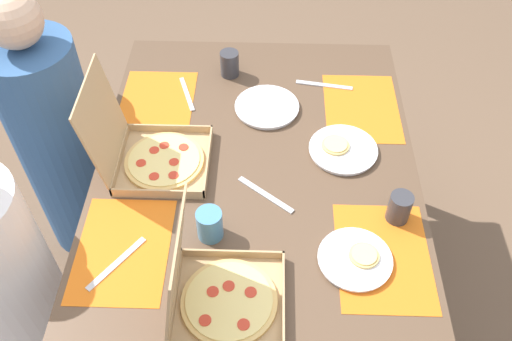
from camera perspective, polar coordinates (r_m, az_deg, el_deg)
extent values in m
plane|color=brown|center=(2.38, 0.00, -12.48)|extent=(6.00, 6.00, 0.00)
cylinder|color=#3F3328|center=(2.51, 10.98, 4.46)|extent=(0.07, 0.07, 0.74)
cylinder|color=#3F3328|center=(2.52, -10.01, 4.92)|extent=(0.07, 0.07, 0.74)
cube|color=brown|center=(1.76, 0.00, -0.33)|extent=(1.39, 1.03, 0.03)
cube|color=orange|center=(1.59, 13.14, -8.72)|extent=(0.36, 0.26, 0.00)
cube|color=orange|center=(1.99, 10.96, 6.47)|extent=(0.36, 0.26, 0.00)
cube|color=orange|center=(1.60, -13.70, -8.01)|extent=(0.36, 0.26, 0.00)
cube|color=orange|center=(2.01, -10.33, 6.92)|extent=(0.36, 0.26, 0.00)
cube|color=tan|center=(1.47, -2.81, -13.66)|extent=(0.29, 0.29, 0.01)
cube|color=tan|center=(1.53, -2.49, -8.67)|extent=(0.01, 0.29, 0.03)
cube|color=tan|center=(1.46, 2.88, -13.47)|extent=(0.29, 0.01, 0.03)
cube|color=tan|center=(1.47, -8.47, -13.05)|extent=(0.29, 0.01, 0.03)
cylinder|color=#E0B76B|center=(1.47, -2.82, -13.49)|extent=(0.25, 0.25, 0.01)
cylinder|color=#EFD67F|center=(1.46, -2.83, -13.34)|extent=(0.23, 0.23, 0.00)
cylinder|color=red|center=(1.48, -2.87, -11.95)|extent=(0.03, 0.03, 0.00)
cylinder|color=red|center=(1.47, -4.54, -12.49)|extent=(0.03, 0.03, 0.00)
cylinder|color=red|center=(1.43, -5.34, -15.31)|extent=(0.03, 0.03, 0.00)
cylinder|color=red|center=(1.42, -1.31, -15.77)|extent=(0.03, 0.03, 0.00)
cylinder|color=red|center=(1.46, -0.73, -12.58)|extent=(0.03, 0.03, 0.00)
cube|color=tan|center=(1.34, -8.39, -9.84)|extent=(0.29, 0.05, 0.29)
cube|color=tan|center=(1.79, -9.51, 0.79)|extent=(0.29, 0.29, 0.01)
cube|color=tan|center=(1.68, -10.27, -2.36)|extent=(0.01, 0.29, 0.03)
cube|color=tan|center=(1.87, -8.97, 4.36)|extent=(0.01, 0.29, 0.03)
cube|color=tan|center=(1.75, -5.02, 1.09)|extent=(0.29, 0.01, 0.03)
cube|color=tan|center=(1.81, -14.01, 1.26)|extent=(0.29, 0.01, 0.03)
cylinder|color=#E0B76B|center=(1.78, -9.55, 0.98)|extent=(0.26, 0.26, 0.01)
cylinder|color=#EFD67F|center=(1.77, -9.58, 1.16)|extent=(0.23, 0.23, 0.00)
cylinder|color=red|center=(1.81, -9.56, 2.61)|extent=(0.03, 0.03, 0.00)
cylinder|color=red|center=(1.80, -10.58, 2.11)|extent=(0.03, 0.03, 0.00)
cylinder|color=red|center=(1.77, -11.93, 0.70)|extent=(0.03, 0.03, 0.00)
cylinder|color=red|center=(1.73, -10.59, -0.61)|extent=(0.03, 0.03, 0.00)
cylinder|color=red|center=(1.72, -8.62, -0.49)|extent=(0.03, 0.03, 0.00)
cylinder|color=red|center=(1.76, -8.56, 0.89)|extent=(0.03, 0.03, 0.00)
cylinder|color=red|center=(1.80, -7.57, 2.43)|extent=(0.03, 0.03, 0.00)
cube|color=tan|center=(1.71, -15.81, 4.90)|extent=(0.29, 0.05, 0.29)
cylinder|color=white|center=(1.95, 1.14, 6.56)|extent=(0.22, 0.22, 0.01)
cylinder|color=white|center=(1.94, 1.15, 6.74)|extent=(0.23, 0.23, 0.01)
cylinder|color=white|center=(1.82, 9.06, 2.07)|extent=(0.22, 0.22, 0.01)
cylinder|color=white|center=(1.81, 9.09, 2.25)|extent=(0.23, 0.23, 0.01)
cylinder|color=#E0B76B|center=(1.81, 8.30, 2.63)|extent=(0.09, 0.09, 0.01)
cylinder|color=#EFD67F|center=(1.81, 8.32, 2.76)|extent=(0.08, 0.08, 0.00)
cylinder|color=white|center=(1.56, 10.26, -9.19)|extent=(0.20, 0.20, 0.01)
cylinder|color=white|center=(1.55, 10.30, -9.03)|extent=(0.21, 0.21, 0.01)
cylinder|color=#E0B76B|center=(1.56, 11.21, -8.70)|extent=(0.08, 0.08, 0.01)
cylinder|color=#EFD67F|center=(1.55, 11.24, -8.57)|extent=(0.07, 0.07, 0.00)
cylinder|color=teal|center=(1.56, -4.86, -5.63)|extent=(0.07, 0.07, 0.10)
cylinder|color=#333338|center=(1.64, 14.74, -3.77)|extent=(0.07, 0.07, 0.10)
cylinder|color=#333338|center=(2.08, -2.77, 11.08)|extent=(0.07, 0.07, 0.10)
cube|color=#B7B7BC|center=(1.68, 1.00, -2.54)|extent=(0.14, 0.18, 0.00)
cube|color=#B7B7BC|center=(2.06, 7.13, 8.83)|extent=(0.05, 0.21, 0.00)
cube|color=#B7B7BC|center=(2.03, -7.22, 7.93)|extent=(0.18, 0.08, 0.00)
cube|color=#B7B7BC|center=(1.58, -14.34, -9.38)|extent=(0.18, 0.14, 0.00)
cylinder|color=white|center=(1.97, -24.02, -11.78)|extent=(0.32, 0.32, 0.98)
cylinder|color=#33598C|center=(2.30, -19.48, 1.82)|extent=(0.32, 0.32, 1.01)
sphere|color=#D1A889|center=(1.94, -24.07, 14.19)|extent=(0.19, 0.19, 0.19)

